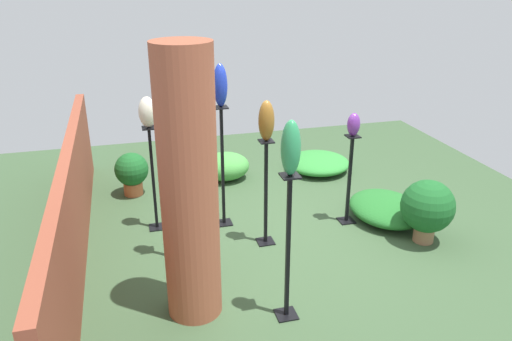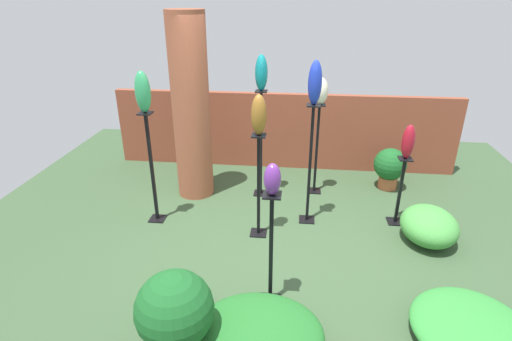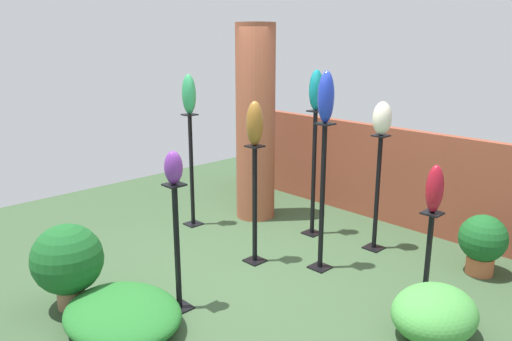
{
  "view_description": "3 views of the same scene",
  "coord_description": "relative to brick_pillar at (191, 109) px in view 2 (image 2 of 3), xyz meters",
  "views": [
    {
      "loc": [
        -5.23,
        1.76,
        3.09
      ],
      "look_at": [
        -0.12,
        0.37,
        0.92
      ],
      "focal_mm": 35.0,
      "sensor_mm": 36.0,
      "label": 1
    },
    {
      "loc": [
        0.25,
        -3.91,
        2.76
      ],
      "look_at": [
        -0.21,
        0.26,
        0.86
      ],
      "focal_mm": 28.0,
      "sensor_mm": 36.0,
      "label": 2
    },
    {
      "loc": [
        3.44,
        -3.2,
        2.37
      ],
      "look_at": [
        -0.19,
        0.29,
        1.03
      ],
      "focal_mm": 35.0,
      "sensor_mm": 36.0,
      "label": 3
    }
  ],
  "objects": [
    {
      "name": "foliage_bed_east",
      "position": [
        3.02,
        -2.47,
        -1.15
      ],
      "size": [
        1.01,
        1.03,
        0.26
      ],
      "primitive_type": "ellipsoid",
      "color": "#338C38",
      "rests_on": "ground"
    },
    {
      "name": "potted_plant_near_pillar",
      "position": [
        2.87,
        0.47,
        -0.92
      ],
      "size": [
        0.48,
        0.48,
        0.63
      ],
      "color": "#B25B38",
      "rests_on": "ground"
    },
    {
      "name": "foliage_bed_center",
      "position": [
        1.23,
        -2.72,
        -1.14
      ],
      "size": [
        1.1,
        0.92,
        0.28
      ],
      "primitive_type": "ellipsoid",
      "color": "#236B28",
      "rests_on": "ground"
    },
    {
      "name": "art_vase_ivory",
      "position": [
        1.75,
        0.22,
        0.24
      ],
      "size": [
        0.21,
        0.2,
        0.37
      ],
      "primitive_type": "ellipsoid",
      "color": "beige",
      "rests_on": "pedestal_ivory"
    },
    {
      "name": "pedestal_teal",
      "position": [
        0.96,
        0.05,
        -0.56
      ],
      "size": [
        0.2,
        0.2,
        1.55
      ],
      "color": "black",
      "rests_on": "ground"
    },
    {
      "name": "art_vase_cobalt",
      "position": [
        1.64,
        -0.63,
        0.53
      ],
      "size": [
        0.16,
        0.17,
        0.51
      ],
      "primitive_type": "ellipsoid",
      "color": "#192D9E",
      "rests_on": "pedestal_cobalt"
    },
    {
      "name": "pedestal_bronze",
      "position": [
        1.04,
        -1.01,
        -0.68
      ],
      "size": [
        0.2,
        0.2,
        1.3
      ],
      "color": "black",
      "rests_on": "ground"
    },
    {
      "name": "art_vase_jade",
      "position": [
        -0.32,
        -0.82,
        0.42
      ],
      "size": [
        0.18,
        0.17,
        0.49
      ],
      "primitive_type": "ellipsoid",
      "color": "#2D9356",
      "rests_on": "pedestal_jade"
    },
    {
      "name": "pedestal_ruby",
      "position": [
        2.79,
        -0.55,
        -0.87
      ],
      "size": [
        0.2,
        0.2,
        0.9
      ],
      "color": "black",
      "rests_on": "ground"
    },
    {
      "name": "art_vase_bronze",
      "position": [
        1.04,
        -1.01,
        0.25
      ],
      "size": [
        0.17,
        0.18,
        0.46
      ],
      "primitive_type": "ellipsoid",
      "color": "brown",
      "rests_on": "pedestal_bronze"
    },
    {
      "name": "brick_wall_back",
      "position": [
        1.23,
        1.12,
        -0.65
      ],
      "size": [
        5.6,
        0.12,
        1.26
      ],
      "primitive_type": "cube",
      "color": "brown",
      "rests_on": "ground"
    },
    {
      "name": "art_vase_ruby",
      "position": [
        2.79,
        -0.55,
        -0.16
      ],
      "size": [
        0.15,
        0.15,
        0.42
      ],
      "primitive_type": "ellipsoid",
      "color": "maroon",
      "rests_on": "pedestal_ruby"
    },
    {
      "name": "art_vase_violet",
      "position": [
        1.28,
        -2.18,
        0.04
      ],
      "size": [
        0.15,
        0.16,
        0.29
      ],
      "primitive_type": "ellipsoid",
      "color": "#6B2D8C",
      "rests_on": "pedestal_violet"
    },
    {
      "name": "pedestal_cobalt",
      "position": [
        1.64,
        -0.63,
        -0.55
      ],
      "size": [
        0.2,
        0.2,
        1.56
      ],
      "color": "black",
      "rests_on": "ground"
    },
    {
      "name": "foliage_bed_west",
      "position": [
        3.08,
        -0.94,
        -1.07
      ],
      "size": [
        0.66,
        0.77,
        0.42
      ],
      "primitive_type": "ellipsoid",
      "color": "#479942",
      "rests_on": "ground"
    },
    {
      "name": "pedestal_jade",
      "position": [
        -0.32,
        -0.82,
        -0.6
      ],
      "size": [
        0.2,
        0.2,
        1.46
      ],
      "color": "black",
      "rests_on": "ground"
    },
    {
      "name": "pedestal_ivory",
      "position": [
        1.75,
        0.22,
        -0.66
      ],
      "size": [
        0.2,
        0.2,
        1.34
      ],
      "color": "black",
      "rests_on": "ground"
    },
    {
      "name": "pedestal_violet",
      "position": [
        1.28,
        -2.18,
        -0.74
      ],
      "size": [
        0.2,
        0.2,
        1.18
      ],
      "color": "black",
      "rests_on": "ground"
    },
    {
      "name": "brick_pillar",
      "position": [
        0.0,
        0.0,
        0.0
      ],
      "size": [
        0.51,
        0.51,
        2.56
      ],
      "primitive_type": "cylinder",
      "color": "#9E5138",
      "rests_on": "ground"
    },
    {
      "name": "ground_plane",
      "position": [
        1.23,
        -1.28,
        -1.28
      ],
      "size": [
        8.0,
        8.0,
        0.0
      ],
      "primitive_type": "plane",
      "color": "#385133"
    },
    {
      "name": "art_vase_teal",
      "position": [
        0.96,
        0.05,
        0.5
      ],
      "size": [
        0.17,
        0.18,
        0.47
      ],
      "primitive_type": "ellipsoid",
      "color": "#0F727A",
      "rests_on": "pedestal_teal"
    },
    {
      "name": "potted_plant_mid_left",
      "position": [
        0.57,
        -2.87,
        -0.83
      ],
      "size": [
        0.63,
        0.63,
        0.79
      ],
      "color": "#936B4C",
      "rests_on": "ground"
    }
  ]
}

